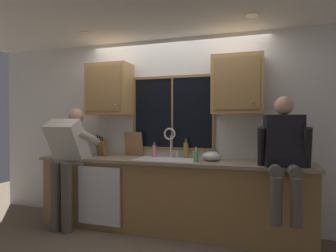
# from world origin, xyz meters

# --- Properties ---
(back_wall) EXTENTS (5.85, 0.12, 2.55)m
(back_wall) POSITION_xyz_m (0.00, 0.06, 1.27)
(back_wall) COLOR silver
(back_wall) RESTS_ON floor
(ceiling_downlight_left) EXTENTS (0.14, 0.14, 0.01)m
(ceiling_downlight_left) POSITION_xyz_m (-1.03, -0.60, 2.54)
(ceiling_downlight_left) COLOR #FFEAB2
(ceiling_downlight_right) EXTENTS (0.14, 0.14, 0.01)m
(ceiling_downlight_right) POSITION_xyz_m (1.03, -0.60, 2.54)
(ceiling_downlight_right) COLOR #FFEAB2
(window_glass) EXTENTS (1.10, 0.02, 0.95)m
(window_glass) POSITION_xyz_m (-0.03, -0.01, 1.52)
(window_glass) COLOR black
(window_frame_top) EXTENTS (1.17, 0.02, 0.04)m
(window_frame_top) POSITION_xyz_m (-0.03, -0.02, 2.02)
(window_frame_top) COLOR olive
(window_frame_bottom) EXTENTS (1.17, 0.02, 0.04)m
(window_frame_bottom) POSITION_xyz_m (-0.03, -0.02, 1.03)
(window_frame_bottom) COLOR olive
(window_frame_left) EXTENTS (0.03, 0.02, 0.95)m
(window_frame_left) POSITION_xyz_m (-0.60, -0.02, 1.52)
(window_frame_left) COLOR olive
(window_frame_right) EXTENTS (0.03, 0.02, 0.95)m
(window_frame_right) POSITION_xyz_m (0.53, -0.02, 1.52)
(window_frame_right) COLOR olive
(window_mullion_center) EXTENTS (0.02, 0.02, 0.95)m
(window_mullion_center) POSITION_xyz_m (-0.03, -0.02, 1.52)
(window_mullion_center) COLOR olive
(lower_cabinet_run) EXTENTS (3.45, 0.58, 0.88)m
(lower_cabinet_run) POSITION_xyz_m (0.00, -0.29, 0.44)
(lower_cabinet_run) COLOR #A07744
(lower_cabinet_run) RESTS_ON floor
(countertop) EXTENTS (3.51, 0.62, 0.04)m
(countertop) POSITION_xyz_m (0.00, -0.31, 0.90)
(countertop) COLOR gray
(countertop) RESTS_ON lower_cabinet_run
(dishwasher_front) EXTENTS (0.60, 0.02, 0.74)m
(dishwasher_front) POSITION_xyz_m (-0.83, -0.61, 0.46)
(dishwasher_front) COLOR white
(upper_cabinet_left) EXTENTS (0.62, 0.36, 0.72)m
(upper_cabinet_left) POSITION_xyz_m (-0.92, -0.17, 1.86)
(upper_cabinet_left) COLOR #B2844C
(upper_cabinet_right) EXTENTS (0.62, 0.36, 0.72)m
(upper_cabinet_right) POSITION_xyz_m (0.85, -0.17, 1.86)
(upper_cabinet_right) COLOR #B2844C
(sink) EXTENTS (0.80, 0.46, 0.21)m
(sink) POSITION_xyz_m (-0.03, -0.30, 0.82)
(sink) COLOR silver
(sink) RESTS_ON lower_cabinet_run
(faucet) EXTENTS (0.18, 0.09, 0.40)m
(faucet) POSITION_xyz_m (-0.03, -0.12, 1.17)
(faucet) COLOR silver
(faucet) RESTS_ON countertop
(person_standing) EXTENTS (0.53, 0.67, 1.59)m
(person_standing) POSITION_xyz_m (-1.29, -0.63, 0.97)
(person_standing) COLOR #595147
(person_standing) RESTS_ON floor
(person_sitting_on_counter) EXTENTS (0.54, 0.63, 1.26)m
(person_sitting_on_counter) POSITION_xyz_m (1.37, -0.57, 1.10)
(person_sitting_on_counter) COLOR #595147
(person_sitting_on_counter) RESTS_ON countertop
(knife_block) EXTENTS (0.12, 0.18, 0.32)m
(knife_block) POSITION_xyz_m (-1.03, -0.20, 1.03)
(knife_block) COLOR olive
(knife_block) RESTS_ON countertop
(cutting_board) EXTENTS (0.27, 0.09, 0.34)m
(cutting_board) POSITION_xyz_m (-0.59, -0.09, 1.09)
(cutting_board) COLOR #997047
(cutting_board) RESTS_ON countertop
(mixing_bowl) EXTENTS (0.24, 0.24, 0.12)m
(mixing_bowl) POSITION_xyz_m (0.55, -0.25, 0.97)
(mixing_bowl) COLOR silver
(mixing_bowl) RESTS_ON countertop
(soap_dispenser) EXTENTS (0.06, 0.07, 0.18)m
(soap_dispenser) POSITION_xyz_m (0.39, -0.41, 0.99)
(soap_dispenser) COLOR #59A566
(soap_dispenser) RESTS_ON countertop
(bottle_green_glass) EXTENTS (0.06, 0.06, 0.26)m
(bottle_green_glass) POSITION_xyz_m (0.18, -0.10, 1.03)
(bottle_green_glass) COLOR olive
(bottle_green_glass) RESTS_ON countertop
(bottle_tall_clear) EXTENTS (0.05, 0.05, 0.21)m
(bottle_tall_clear) POSITION_xyz_m (-0.26, -0.13, 1.01)
(bottle_tall_clear) COLOR pink
(bottle_tall_clear) RESTS_ON countertop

